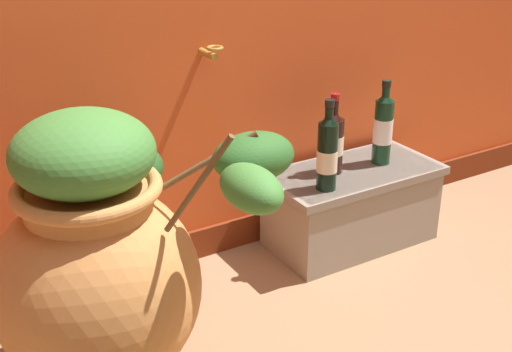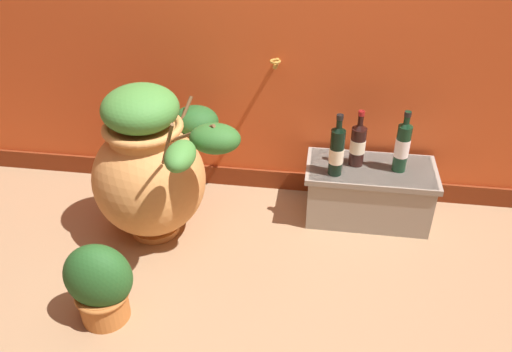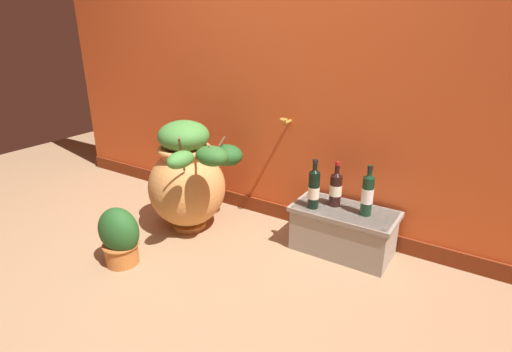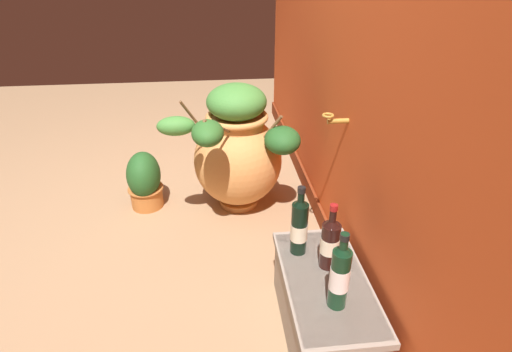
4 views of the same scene
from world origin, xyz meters
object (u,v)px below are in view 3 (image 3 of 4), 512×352
(wine_bottle_left, at_px, (368,193))
(potted_shrub, at_px, (119,237))
(wine_bottle_right, at_px, (314,187))
(wine_bottle_middle, at_px, (336,187))
(terracotta_urn, at_px, (188,178))

(wine_bottle_left, distance_m, potted_shrub, 1.56)
(wine_bottle_right, bearing_deg, wine_bottle_middle, 45.25)
(wine_bottle_left, height_order, wine_bottle_right, same)
(wine_bottle_middle, distance_m, potted_shrub, 1.41)
(wine_bottle_left, relative_size, wine_bottle_middle, 1.08)
(terracotta_urn, distance_m, wine_bottle_right, 0.91)
(terracotta_urn, xyz_separation_m, potted_shrub, (-0.05, -0.60, -0.20))
(terracotta_urn, bearing_deg, wine_bottle_left, 13.17)
(terracotta_urn, relative_size, wine_bottle_right, 2.46)
(wine_bottle_left, distance_m, wine_bottle_middle, 0.22)
(terracotta_urn, xyz_separation_m, wine_bottle_middle, (0.99, 0.31, 0.04))
(wine_bottle_right, distance_m, potted_shrub, 1.26)
(wine_bottle_left, bearing_deg, terracotta_urn, -166.83)
(wine_bottle_left, xyz_separation_m, wine_bottle_middle, (-0.22, 0.03, -0.02))
(wine_bottle_right, xyz_separation_m, potted_shrub, (-0.94, -0.80, -0.26))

